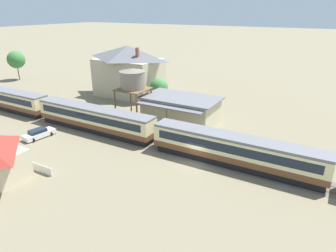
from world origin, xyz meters
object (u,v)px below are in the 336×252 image
object	(u,v)px
station_building	(181,109)
station_house_grey_roof	(129,70)
passenger_train	(157,132)
parked_car_white_2	(39,134)
yard_tree_1	(16,60)
water_tower	(133,80)
yard_tree_0	(159,87)

from	to	relation	value
station_building	station_house_grey_roof	distance (m)	20.47
passenger_train	parked_car_white_2	distance (m)	18.47
station_building	yard_tree_1	bearing A→B (deg)	172.54
station_house_grey_roof	yard_tree_1	world-z (taller)	station_house_grey_roof
station_building	water_tower	xyz separation A→B (m)	(-8.05, -2.58, 4.75)
passenger_train	yard_tree_1	distance (m)	58.16
yard_tree_0	water_tower	bearing A→B (deg)	-89.75
station_building	water_tower	distance (m)	9.70
water_tower	parked_car_white_2	bearing A→B (deg)	-117.71
water_tower	parked_car_white_2	xyz separation A→B (m)	(-7.50, -14.27, -6.33)
passenger_train	station_house_grey_roof	bearing A→B (deg)	134.54
station_building	parked_car_white_2	world-z (taller)	station_building
passenger_train	yard_tree_0	bearing A→B (deg)	120.46
passenger_train	parked_car_white_2	size ratio (longest dim) A/B	18.44
yard_tree_1	yard_tree_0	bearing A→B (deg)	-1.07
passenger_train	water_tower	xyz separation A→B (m)	(-9.80, 7.98, 4.79)
yard_tree_1	passenger_train	bearing A→B (deg)	-17.62
water_tower	yard_tree_1	xyz separation A→B (m)	(-45.55, 9.59, -1.52)
station_building	yard_tree_1	distance (m)	54.16
station_house_grey_roof	water_tower	bearing A→B (deg)	-50.60
passenger_train	yard_tree_1	xyz separation A→B (m)	(-55.35, 17.57, 3.27)
water_tower	passenger_train	bearing A→B (deg)	-39.17
water_tower	yard_tree_0	bearing A→B (deg)	90.25
station_house_grey_roof	parked_car_white_2	size ratio (longest dim) A/B	3.00
parked_car_white_2	station_building	bearing A→B (deg)	-36.15
station_house_grey_roof	yard_tree_0	size ratio (longest dim) A/B	2.64
station_building	station_house_grey_roof	bearing A→B (deg)	152.32
station_building	water_tower	world-z (taller)	water_tower
passenger_train	station_building	xyz separation A→B (m)	(-1.74, 10.56, 0.04)
station_building	passenger_train	bearing A→B (deg)	-80.62
station_building	parked_car_white_2	bearing A→B (deg)	-132.70
passenger_train	yard_tree_1	size ratio (longest dim) A/B	11.67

